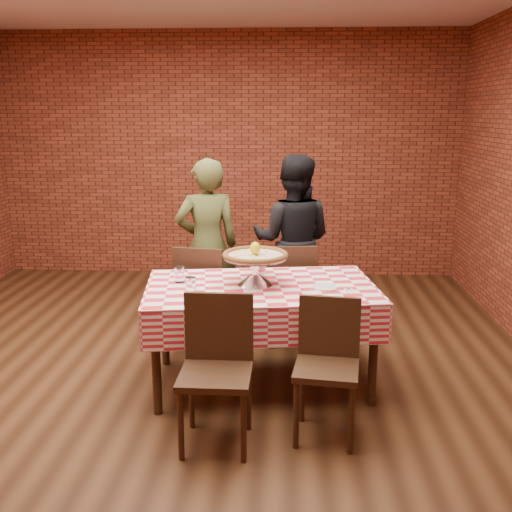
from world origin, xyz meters
name	(u,v)px	position (x,y,z in m)	size (l,w,h in m)	color
ground	(190,376)	(0.00, 0.00, 0.00)	(6.00, 6.00, 0.00)	black
back_wall	(227,156)	(0.00, 3.00, 1.45)	(5.50, 5.50, 0.00)	maroon
table	(261,336)	(0.54, -0.08, 0.38)	(1.62, 0.97, 0.75)	#3C2513
tablecloth	(261,304)	(0.54, -0.08, 0.62)	(1.65, 1.01, 0.28)	red
pizza_stand	(255,271)	(0.50, -0.06, 0.86)	(0.46, 0.46, 0.21)	silver
pizza	(255,256)	(0.50, -0.06, 0.97)	(0.47, 0.47, 0.03)	beige
lemon	(255,248)	(0.50, -0.06, 1.02)	(0.07, 0.07, 0.09)	yellow
water_glass_left	(191,285)	(0.07, -0.30, 0.82)	(0.07, 0.07, 0.11)	white
water_glass_right	(180,274)	(-0.05, -0.03, 0.82)	(0.07, 0.07, 0.11)	white
side_plate	(325,288)	(1.00, -0.13, 0.76)	(0.18, 0.18, 0.01)	white
sweetener_packet_a	(349,289)	(1.17, -0.15, 0.76)	(0.05, 0.04, 0.01)	white
sweetener_packet_b	(348,290)	(1.16, -0.16, 0.76)	(0.05, 0.04, 0.01)	white
condiment_caddy	(258,265)	(0.51, 0.24, 0.83)	(0.10, 0.08, 0.14)	silver
chair_near_left	(216,375)	(0.31, -0.93, 0.45)	(0.42, 0.42, 0.90)	#3C2513
chair_near_right	(326,372)	(0.98, -0.81, 0.43)	(0.38, 0.38, 0.86)	#3C2513
chair_far_left	(205,295)	(0.03, 0.65, 0.45)	(0.42, 0.42, 0.90)	#3C2513
chair_far_right	(290,292)	(0.76, 0.78, 0.45)	(0.41, 0.41, 0.89)	#3C2513
diner_olive	(207,245)	(0.00, 1.07, 0.79)	(0.57, 0.38, 1.58)	#4A5128
diner_black	(293,241)	(0.78, 1.26, 0.80)	(0.78, 0.60, 1.60)	black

